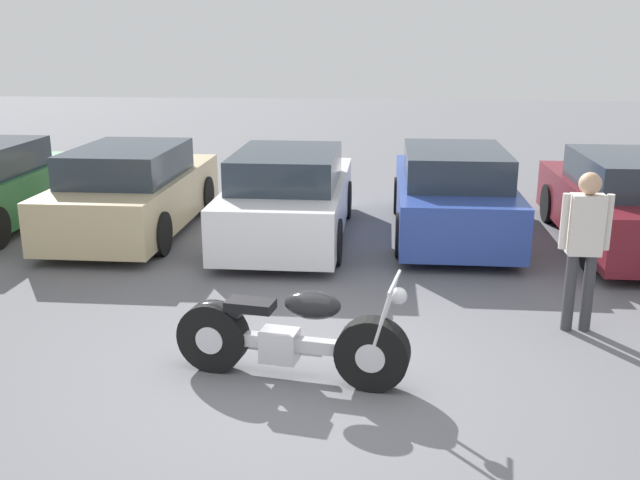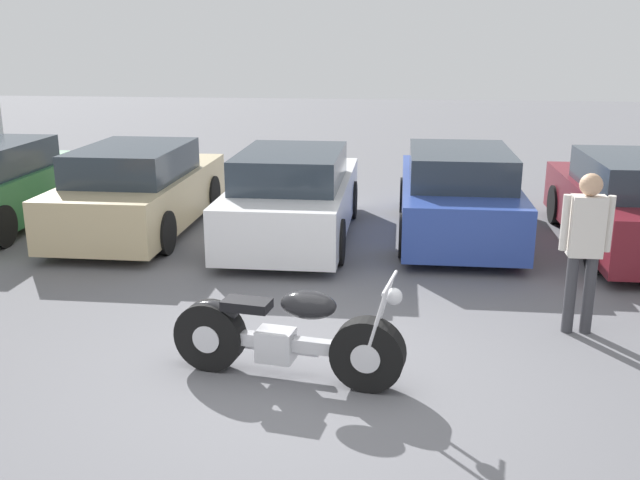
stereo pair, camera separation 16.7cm
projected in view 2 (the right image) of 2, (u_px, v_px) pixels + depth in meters
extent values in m
plane|color=slate|center=(304.00, 382.00, 6.55)|extent=(60.00, 60.00, 0.00)
cylinder|color=black|center=(368.00, 354.00, 6.34)|extent=(0.69, 0.31, 0.67)
cylinder|color=silver|center=(368.00, 354.00, 6.34)|extent=(0.30, 0.26, 0.27)
cylinder|color=black|center=(210.00, 335.00, 6.74)|extent=(0.69, 0.31, 0.67)
cylinder|color=silver|center=(210.00, 335.00, 6.74)|extent=(0.30, 0.26, 0.27)
cube|color=silver|center=(287.00, 343.00, 6.53)|extent=(1.17, 0.30, 0.12)
cube|color=silver|center=(276.00, 345.00, 6.57)|extent=(0.37, 0.29, 0.30)
ellipsoid|color=black|center=(308.00, 305.00, 6.37)|extent=(0.56, 0.38, 0.25)
cube|color=black|center=(247.00, 305.00, 6.54)|extent=(0.47, 0.31, 0.09)
ellipsoid|color=black|center=(214.00, 311.00, 6.65)|extent=(0.51, 0.28, 0.20)
cylinder|color=silver|center=(377.00, 323.00, 6.14)|extent=(0.22, 0.07, 0.70)
cylinder|color=silver|center=(381.00, 315.00, 6.30)|extent=(0.22, 0.07, 0.70)
cylinder|color=silver|center=(390.00, 283.00, 6.10)|extent=(0.13, 0.62, 0.03)
sphere|color=silver|center=(394.00, 296.00, 6.12)|extent=(0.15, 0.15, 0.15)
cylinder|color=silver|center=(260.00, 346.00, 6.78)|extent=(1.16, 0.27, 0.08)
cylinder|color=black|center=(78.00, 190.00, 13.13)|extent=(0.20, 0.64, 0.64)
cylinder|color=black|center=(0.00, 226.00, 10.61)|extent=(0.20, 0.64, 0.64)
cube|color=#C6B284|center=(142.00, 197.00, 11.56)|extent=(1.70, 4.24, 0.77)
cube|color=#28333D|center=(133.00, 162.00, 11.14)|extent=(1.50, 2.21, 0.49)
cylinder|color=black|center=(126.00, 192.00, 12.96)|extent=(0.20, 0.64, 0.64)
cylinder|color=black|center=(211.00, 194.00, 12.79)|extent=(0.20, 0.64, 0.64)
cylinder|color=black|center=(59.00, 230.00, 10.45)|extent=(0.20, 0.64, 0.64)
cylinder|color=black|center=(163.00, 233.00, 10.28)|extent=(0.20, 0.64, 0.64)
cube|color=white|center=(294.00, 204.00, 11.11)|extent=(1.70, 4.24, 0.77)
cube|color=#28333D|center=(291.00, 167.00, 10.69)|extent=(1.50, 2.21, 0.49)
cylinder|color=black|center=(261.00, 197.00, 12.51)|extent=(0.20, 0.64, 0.64)
cylinder|color=black|center=(351.00, 200.00, 12.33)|extent=(0.20, 0.64, 0.64)
cylinder|color=black|center=(225.00, 238.00, 9.99)|extent=(0.20, 0.64, 0.64)
cylinder|color=black|center=(337.00, 242.00, 9.82)|extent=(0.20, 0.64, 0.64)
cube|color=#2D479E|center=(457.00, 202.00, 11.25)|extent=(1.70, 4.24, 0.77)
cube|color=#28333D|center=(460.00, 165.00, 10.83)|extent=(1.50, 2.21, 0.49)
cylinder|color=black|center=(406.00, 196.00, 12.65)|extent=(0.20, 0.64, 0.64)
cylinder|color=black|center=(496.00, 198.00, 12.48)|extent=(0.20, 0.64, 0.64)
cylinder|color=black|center=(406.00, 235.00, 10.14)|extent=(0.20, 0.64, 0.64)
cylinder|color=black|center=(520.00, 239.00, 9.97)|extent=(0.20, 0.64, 0.64)
cube|color=maroon|center=(631.00, 212.00, 10.59)|extent=(1.70, 4.24, 0.77)
cylinder|color=black|center=(557.00, 204.00, 11.99)|extent=(0.20, 0.64, 0.64)
cylinder|color=black|center=(597.00, 249.00, 9.48)|extent=(0.20, 0.64, 0.64)
cylinder|color=#38383D|center=(570.00, 294.00, 7.54)|extent=(0.12, 0.12, 0.85)
cylinder|color=#38383D|center=(589.00, 295.00, 7.52)|extent=(0.12, 0.12, 0.85)
cube|color=silver|center=(587.00, 226.00, 7.33)|extent=(0.34, 0.20, 0.64)
cylinder|color=silver|center=(565.00, 223.00, 7.34)|extent=(0.08, 0.08, 0.59)
cylinder|color=silver|center=(609.00, 224.00, 7.29)|extent=(0.08, 0.08, 0.59)
sphere|color=tan|center=(591.00, 185.00, 7.21)|extent=(0.23, 0.23, 0.23)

